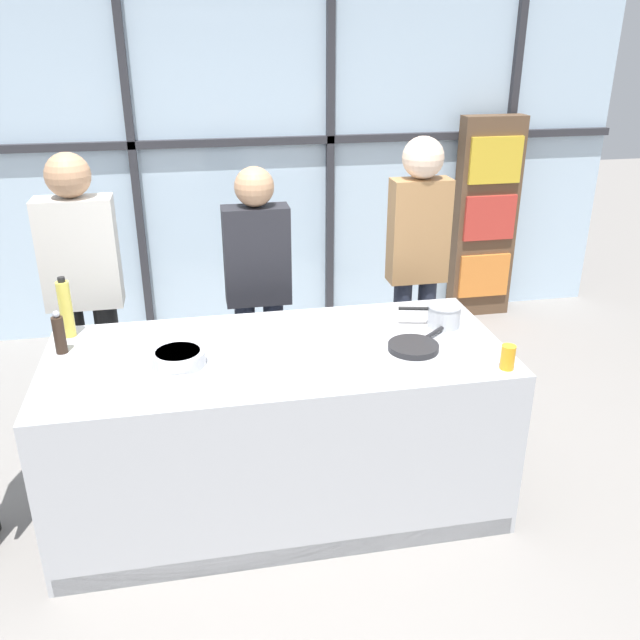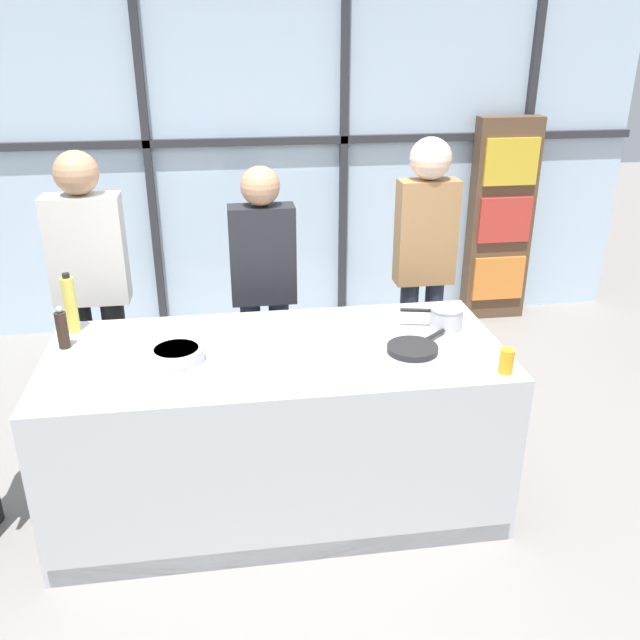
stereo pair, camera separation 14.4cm
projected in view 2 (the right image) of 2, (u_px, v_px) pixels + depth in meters
name	position (u px, v px, depth m)	size (l,w,h in m)	color
ground_plane	(280.00, 497.00, 3.69)	(18.00, 18.00, 0.00)	gray
back_window_wall	(247.00, 158.00, 5.37)	(6.40, 0.10, 2.80)	silver
bookshelf	(501.00, 221.00, 5.70)	(0.53, 0.19, 1.71)	brown
demo_island	(278.00, 427.00, 3.51)	(2.25, 0.99, 0.90)	#B7BABF
spectator_far_left	(91.00, 280.00, 3.94)	(0.42, 0.25, 1.75)	black
spectator_center_left	(263.00, 281.00, 4.09)	(0.39, 0.23, 1.64)	#232838
spectator_center_right	(425.00, 255.00, 4.18)	(0.36, 0.25, 1.78)	#232838
frying_pan	(414.00, 348.00, 3.31)	(0.38, 0.34, 0.03)	#232326
saucepan	(446.00, 317.00, 3.55)	(0.33, 0.18, 0.12)	silver
white_plate	(177.00, 387.00, 2.97)	(0.26, 0.26, 0.01)	white
mixing_bowl	(177.00, 354.00, 3.20)	(0.26, 0.26, 0.07)	silver
oil_bottle	(70.00, 304.00, 3.48)	(0.07, 0.07, 0.32)	#E0CC4C
pepper_grinder	(62.00, 329.00, 3.32)	(0.06, 0.06, 0.22)	#332319
juice_glass_near	(506.00, 361.00, 3.09)	(0.07, 0.07, 0.12)	orange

